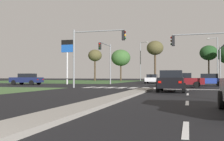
{
  "coord_description": "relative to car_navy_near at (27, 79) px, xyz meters",
  "views": [
    {
      "loc": [
        3.57,
        -1.72,
        1.16
      ],
      "look_at": [
        -4.4,
        26.27,
        1.78
      ],
      "focal_mm": 43.25,
      "sensor_mm": 36.0,
      "label": 1
    }
  ],
  "objects": [
    {
      "name": "lane_dash_third",
      "position": [
        21.14,
        -13.94,
        -0.78
      ],
      "size": [
        0.14,
        2.0,
        0.01
      ],
      "primitive_type": "cube",
      "color": "silver",
      "rests_on": "ground"
    },
    {
      "name": "pedestrian_at_median",
      "position": [
        17.42,
        11.86,
        0.48
      ],
      "size": [
        0.34,
        0.34,
        1.84
      ],
      "rotation": [
        0.0,
        0.0,
        2.65
      ],
      "color": "#335184",
      "rests_on": "median_island_far"
    },
    {
      "name": "ground_plane",
      "position": [
        17.64,
        -0.33,
        -0.78
      ],
      "size": [
        200.0,
        200.0,
        0.0
      ],
      "primitive_type": "plane",
      "color": "black"
    },
    {
      "name": "traffic_signal_near_right",
      "position": [
        23.05,
        -6.93,
        2.86
      ],
      "size": [
        5.72,
        0.32,
        5.17
      ],
      "color": "gray",
      "rests_on": "ground"
    },
    {
      "name": "treeline_fourth",
      "position": [
        25.97,
        38.06,
        6.1
      ],
      "size": [
        4.33,
        4.33,
        8.77
      ],
      "color": "#423323",
      "rests_on": "ground"
    },
    {
      "name": "crosswalk_bar_third",
      "position": [
        13.54,
        -5.53,
        -0.78
      ],
      "size": [
        0.7,
        2.8,
        0.01
      ],
      "primitive_type": "cube",
      "color": "silver",
      "rests_on": "ground"
    },
    {
      "name": "lane_dash_fourth",
      "position": [
        21.14,
        -7.94,
        -0.78
      ],
      "size": [
        0.14,
        2.0,
        0.01
      ],
      "primitive_type": "cube",
      "color": "silver",
      "rests_on": "ground"
    },
    {
      "name": "lane_dash_second",
      "position": [
        21.14,
        -19.94,
        -0.78
      ],
      "size": [
        0.14,
        2.0,
        0.01
      ],
      "primitive_type": "cube",
      "color": "silver",
      "rests_on": "ground"
    },
    {
      "name": "crosswalk_bar_near",
      "position": [
        11.24,
        -5.53,
        -0.78
      ],
      "size": [
        0.7,
        2.8,
        0.01
      ],
      "primitive_type": "cube",
      "color": "silver",
      "rests_on": "ground"
    },
    {
      "name": "traffic_signal_near_left",
      "position": [
        12.02,
        -6.93,
        3.3
      ],
      "size": [
        5.5,
        0.32,
        5.87
      ],
      "color": "gray",
      "rests_on": "ground"
    },
    {
      "name": "car_black_seventh",
      "position": [
        19.99,
        -11.5,
        0.03
      ],
      "size": [
        1.98,
        4.33,
        1.59
      ],
      "color": "black",
      "rests_on": "ground"
    },
    {
      "name": "street_lamp_third",
      "position": [
        25.96,
        18.73,
        3.74
      ],
      "size": [
        1.99,
        0.57,
        8.04
      ],
      "color": "gray",
      "rests_on": "ground"
    },
    {
      "name": "crosswalk_bar_sixth",
      "position": [
        16.99,
        -5.53,
        -0.78
      ],
      "size": [
        0.7,
        2.8,
        0.01
      ],
      "primitive_type": "cube",
      "color": "silver",
      "rests_on": "ground"
    },
    {
      "name": "treeline_second",
      "position": [
        5.06,
        32.6,
        4.95
      ],
      "size": [
        4.75,
        4.75,
        7.77
      ],
      "color": "#423323",
      "rests_on": "ground"
    },
    {
      "name": "lane_dash_near",
      "position": [
        21.14,
        -25.94,
        -0.78
      ],
      "size": [
        0.14,
        2.0,
        0.01
      ],
      "primitive_type": "cube",
      "color": "silver",
      "rests_on": "ground"
    },
    {
      "name": "treeline_third",
      "position": [
        13.44,
        33.14,
        7.1
      ],
      "size": [
        4.02,
        4.02,
        9.72
      ],
      "color": "#423323",
      "rests_on": "ground"
    },
    {
      "name": "street_lamp_fourth",
      "position": [
        9.34,
        37.15,
        4.81
      ],
      "size": [
        2.37,
        1.56,
        10.01
      ],
      "color": "gray",
      "rests_on": "ground"
    },
    {
      "name": "crosswalk_bar_fifth",
      "position": [
        15.84,
        -5.53,
        -0.78
      ],
      "size": [
        0.7,
        2.8,
        0.01
      ],
      "primitive_type": "cube",
      "color": "silver",
      "rests_on": "ground"
    },
    {
      "name": "crosswalk_bar_fourth",
      "position": [
        14.69,
        -5.53,
        -0.78
      ],
      "size": [
        0.7,
        2.8,
        0.01
      ],
      "primitive_type": "cube",
      "color": "silver",
      "rests_on": "ground"
    },
    {
      "name": "crosswalk_bar_second",
      "position": [
        12.39,
        -5.53,
        -0.78
      ],
      "size": [
        0.7,
        2.8,
        0.01
      ],
      "primitive_type": "cube",
      "color": "silver",
      "rests_on": "ground"
    },
    {
      "name": "car_navy_near",
      "position": [
        0.0,
        0.0,
        0.0
      ],
      "size": [
        4.32,
        2.02,
        1.53
      ],
      "rotation": [
        0.0,
        0.0,
        1.57
      ],
      "color": "#161E47",
      "rests_on": "ground"
    },
    {
      "name": "stop_bar_near",
      "position": [
        21.44,
        -7.33,
        -0.78
      ],
      "size": [
        6.4,
        0.5,
        0.01
      ],
      "primitive_type": "cube",
      "color": "silver",
      "rests_on": "ground"
    },
    {
      "name": "car_white_sixth",
      "position": [
        15.47,
        11.81,
        -0.02
      ],
      "size": [
        1.98,
        4.27,
        1.48
      ],
      "rotation": [
        0.0,
        0.0,
        3.14
      ],
      "color": "silver",
      "rests_on": "ground"
    },
    {
      "name": "traffic_signal_far_right",
      "position": [
        25.24,
        4.07,
        2.83
      ],
      "size": [
        0.32,
        5.7,
        5.12
      ],
      "color": "gray",
      "rests_on": "ground"
    },
    {
      "name": "grass_verge_far_left",
      "position": [
        -7.86,
        24.17,
        -0.78
      ],
      "size": [
        35.0,
        35.0,
        0.01
      ],
      "primitive_type": "cube",
      "color": "#385B2D",
      "rests_on": "ground"
    },
    {
      "name": "traffic_signal_far_left",
      "position": [
        10.04,
        4.4,
        3.3
      ],
      "size": [
        0.32,
        5.25,
        5.89
      ],
      "color": "gray",
      "rests_on": "ground"
    },
    {
      "name": "median_island_far",
      "position": [
        17.64,
        24.67,
        -0.71
      ],
      "size": [
        1.2,
        36.0,
        0.14
      ],
      "primitive_type": "cube",
      "color": "gray",
      "rests_on": "ground"
    },
    {
      "name": "car_blue_fifth",
      "position": [
        23.4,
        1.85,
        -0.03
      ],
      "size": [
        4.18,
        2.1,
        1.46
      ],
      "rotation": [
        0.0,
        0.0,
        1.57
      ],
      "color": "navy",
      "rests_on": "ground"
    },
    {
      "name": "treeline_near",
      "position": [
        -2.36,
        34.41,
        5.74
      ],
      "size": [
        3.58,
        3.58,
        8.14
      ],
      "color": "#423323",
      "rests_on": "ground"
    },
    {
      "name": "crosswalk_bar_seventh",
      "position": [
        18.14,
        -5.53,
        -0.78
      ],
      "size": [
        0.7,
        2.8,
        0.01
      ],
      "primitive_type": "cube",
      "color": "silver",
      "rests_on": "ground"
    },
    {
      "name": "fuel_price_totem",
      "position": [
        4.19,
        3.86,
        3.95
      ],
      "size": [
        1.8,
        0.24,
        6.46
      ],
      "color": "silver",
      "rests_on": "ground"
    },
    {
      "name": "car_maroon_third",
      "position": [
        20.62,
        -2.59,
        -0.01
      ],
      "size": [
        4.27,
        2.09,
        1.5
      ],
      "rotation": [
        0.0,
        0.0,
        -1.57
      ],
      "color": "maroon",
      "rests_on": "ground"
    },
    {
      "name": "median_island_near",
      "position": [
        17.64,
        -19.33,
        -0.71
      ],
      "size": [
        1.2,
        22.0,
        0.14
      ],
      "primitive_type": "cube",
      "color": "gray",
      "rests_on": "ground"
    }
  ]
}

